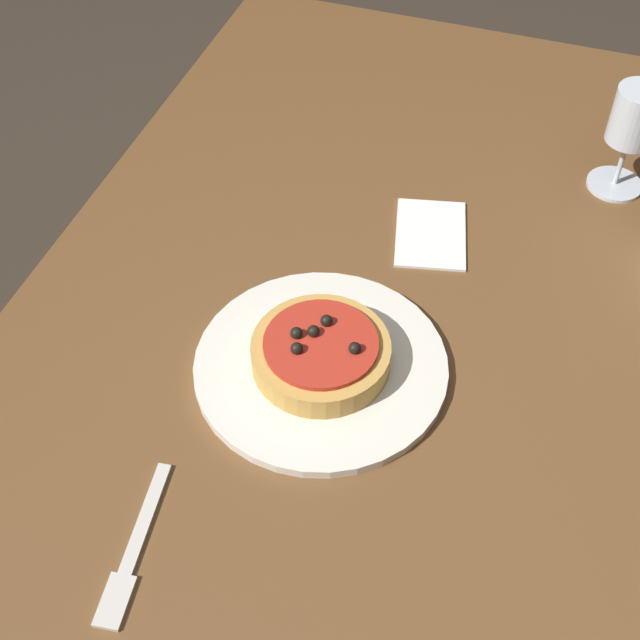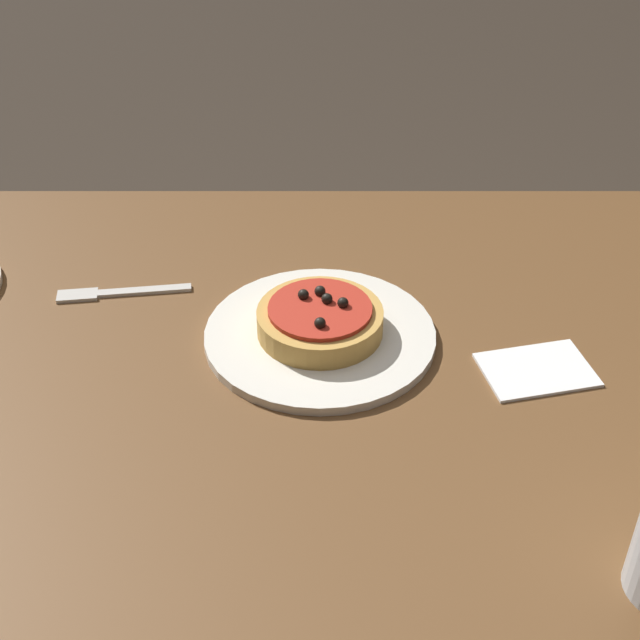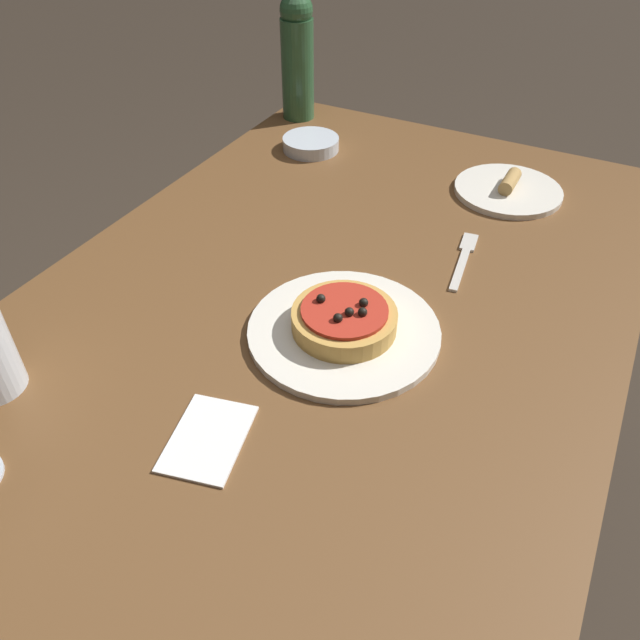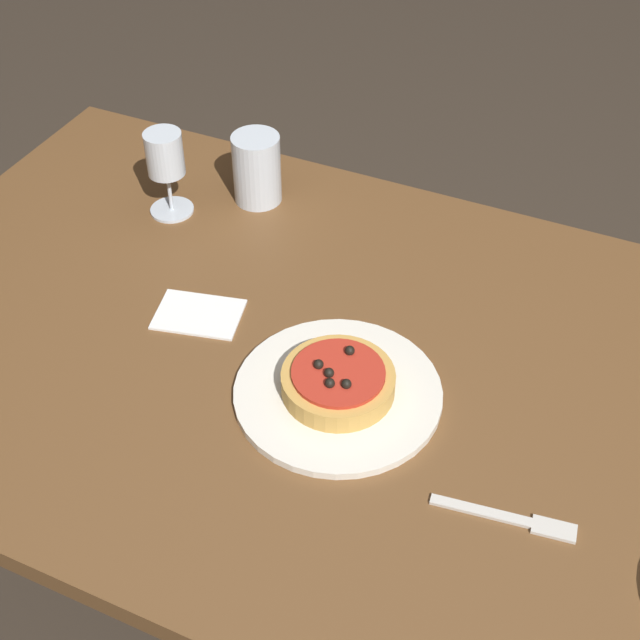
{
  "view_description": "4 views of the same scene",
  "coord_description": "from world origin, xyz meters",
  "px_view_note": "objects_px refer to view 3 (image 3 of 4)",
  "views": [
    {
      "loc": [
        -0.6,
        -0.14,
        1.51
      ],
      "look_at": [
        -0.01,
        0.06,
        0.81
      ],
      "focal_mm": 50.0,
      "sensor_mm": 36.0,
      "label": 1
    },
    {
      "loc": [
        0.0,
        -0.83,
        1.39
      ],
      "look_at": [
        0.0,
        0.06,
        0.74
      ],
      "focal_mm": 50.0,
      "sensor_mm": 36.0,
      "label": 2
    },
    {
      "loc": [
        0.64,
        0.36,
        1.34
      ],
      "look_at": [
        0.03,
        0.04,
        0.75
      ],
      "focal_mm": 35.0,
      "sensor_mm": 36.0,
      "label": 3
    },
    {
      "loc": [
        -0.32,
        0.84,
        1.63
      ],
      "look_at": [
        0.05,
        0.0,
        0.79
      ],
      "focal_mm": 50.0,
      "sensor_mm": 36.0,
      "label": 4
    }
  ],
  "objects_px": {
    "dinner_plate": "(343,331)",
    "side_plate": "(508,190)",
    "dining_table": "(307,356)",
    "fork": "(464,257)",
    "side_bowl": "(311,144)",
    "pizza": "(344,319)",
    "wine_bottle": "(297,54)"
  },
  "relations": [
    {
      "from": "side_bowl",
      "to": "wine_bottle",
      "type": "bearing_deg",
      "value": -142.55
    },
    {
      "from": "wine_bottle",
      "to": "side_plate",
      "type": "relative_size",
      "value": 1.53
    },
    {
      "from": "dining_table",
      "to": "side_bowl",
      "type": "bearing_deg",
      "value": -152.4
    },
    {
      "from": "fork",
      "to": "side_plate",
      "type": "bearing_deg",
      "value": -9.02
    },
    {
      "from": "side_plate",
      "to": "side_bowl",
      "type": "bearing_deg",
      "value": -89.0
    },
    {
      "from": "dinner_plate",
      "to": "side_bowl",
      "type": "bearing_deg",
      "value": -147.35
    },
    {
      "from": "dining_table",
      "to": "fork",
      "type": "distance_m",
      "value": 0.33
    },
    {
      "from": "dining_table",
      "to": "fork",
      "type": "xyz_separation_m",
      "value": [
        -0.28,
        0.16,
        0.08
      ]
    },
    {
      "from": "pizza",
      "to": "fork",
      "type": "height_order",
      "value": "pizza"
    },
    {
      "from": "side_bowl",
      "to": "side_plate",
      "type": "relative_size",
      "value": 0.59
    },
    {
      "from": "dinner_plate",
      "to": "side_plate",
      "type": "bearing_deg",
      "value": 168.89
    },
    {
      "from": "dinner_plate",
      "to": "wine_bottle",
      "type": "height_order",
      "value": "wine_bottle"
    },
    {
      "from": "side_bowl",
      "to": "pizza",
      "type": "bearing_deg",
      "value": 32.65
    },
    {
      "from": "dinner_plate",
      "to": "wine_bottle",
      "type": "xyz_separation_m",
      "value": [
        -0.69,
        -0.46,
        0.14
      ]
    },
    {
      "from": "dinner_plate",
      "to": "pizza",
      "type": "xyz_separation_m",
      "value": [
        0.0,
        0.0,
        0.02
      ]
    },
    {
      "from": "dinner_plate",
      "to": "fork",
      "type": "xyz_separation_m",
      "value": [
        -0.28,
        0.1,
        -0.0
      ]
    },
    {
      "from": "wine_bottle",
      "to": "side_bowl",
      "type": "height_order",
      "value": "wine_bottle"
    },
    {
      "from": "pizza",
      "to": "side_bowl",
      "type": "height_order",
      "value": "pizza"
    },
    {
      "from": "pizza",
      "to": "wine_bottle",
      "type": "xyz_separation_m",
      "value": [
        -0.69,
        -0.46,
        0.12
      ]
    },
    {
      "from": "dining_table",
      "to": "fork",
      "type": "height_order",
      "value": "fork"
    },
    {
      "from": "wine_bottle",
      "to": "dinner_plate",
      "type": "bearing_deg",
      "value": 33.76
    },
    {
      "from": "fork",
      "to": "side_plate",
      "type": "height_order",
      "value": "side_plate"
    },
    {
      "from": "dining_table",
      "to": "fork",
      "type": "bearing_deg",
      "value": 149.37
    },
    {
      "from": "dining_table",
      "to": "dinner_plate",
      "type": "relative_size",
      "value": 5.42
    },
    {
      "from": "dinner_plate",
      "to": "fork",
      "type": "bearing_deg",
      "value": 160.31
    },
    {
      "from": "pizza",
      "to": "side_plate",
      "type": "xyz_separation_m",
      "value": [
        -0.54,
        0.11,
        -0.02
      ]
    },
    {
      "from": "side_plate",
      "to": "dinner_plate",
      "type": "bearing_deg",
      "value": -11.11
    },
    {
      "from": "dinner_plate",
      "to": "wine_bottle",
      "type": "distance_m",
      "value": 0.84
    },
    {
      "from": "dinner_plate",
      "to": "fork",
      "type": "height_order",
      "value": "dinner_plate"
    },
    {
      "from": "fork",
      "to": "side_plate",
      "type": "distance_m",
      "value": 0.27
    },
    {
      "from": "pizza",
      "to": "side_bowl",
      "type": "xyz_separation_m",
      "value": [
        -0.54,
        -0.34,
        -0.02
      ]
    },
    {
      "from": "wine_bottle",
      "to": "side_plate",
      "type": "height_order",
      "value": "wine_bottle"
    }
  ]
}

